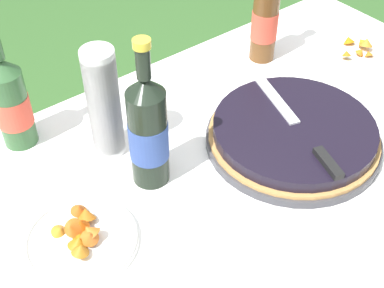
% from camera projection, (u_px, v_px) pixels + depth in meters
% --- Properties ---
extents(garden_table, '(1.78, 0.94, 0.72)m').
position_uv_depth(garden_table, '(204.00, 219.00, 1.16)').
color(garden_table, brown).
rests_on(garden_table, ground_plane).
extents(tablecloth, '(1.79, 0.95, 0.10)m').
position_uv_depth(tablecloth, '(204.00, 202.00, 1.13)').
color(tablecloth, white).
rests_on(tablecloth, garden_table).
extents(berry_tart, '(0.40, 0.40, 0.06)m').
position_uv_depth(berry_tart, '(293.00, 134.00, 1.22)').
color(berry_tart, '#38383D').
rests_on(berry_tart, tablecloth).
extents(serving_knife, '(0.14, 0.36, 0.01)m').
position_uv_depth(serving_knife, '(302.00, 131.00, 1.18)').
color(serving_knife, silver).
rests_on(serving_knife, berry_tart).
extents(cup_stack, '(0.07, 0.07, 0.27)m').
position_uv_depth(cup_stack, '(104.00, 104.00, 1.14)').
color(cup_stack, white).
rests_on(cup_stack, tablecloth).
extents(cider_bottle_green, '(0.08, 0.08, 0.31)m').
position_uv_depth(cider_bottle_green, '(11.00, 102.00, 1.18)').
color(cider_bottle_green, '#2D562D').
rests_on(cider_bottle_green, tablecloth).
extents(cider_bottle_amber, '(0.07, 0.07, 0.33)m').
position_uv_depth(cider_bottle_amber, '(265.00, 17.00, 1.43)').
color(cider_bottle_amber, brown).
rests_on(cider_bottle_amber, tablecloth).
extents(juice_bottle_red, '(0.08, 0.08, 0.34)m').
position_uv_depth(juice_bottle_red, '(148.00, 131.00, 1.08)').
color(juice_bottle_red, black).
rests_on(juice_bottle_red, tablecloth).
extents(snack_plate_left, '(0.22, 0.22, 0.05)m').
position_uv_depth(snack_plate_left, '(349.00, 53.00, 1.51)').
color(snack_plate_left, white).
rests_on(snack_plate_left, tablecloth).
extents(snack_plate_far, '(0.22, 0.22, 0.06)m').
position_uv_depth(snack_plate_far, '(81.00, 237.00, 1.03)').
color(snack_plate_far, white).
rests_on(snack_plate_far, tablecloth).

